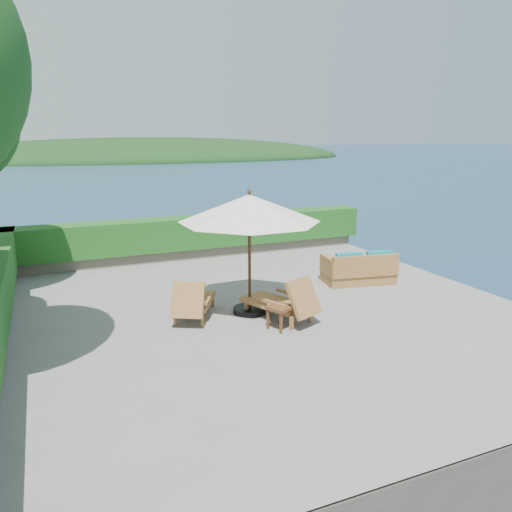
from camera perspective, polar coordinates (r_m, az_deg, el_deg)
name	(u,v)px	position (r m, az deg, el deg)	size (l,w,h in m)	color
ground	(258,311)	(11.59, 0.20, -6.28)	(12.00, 12.00, 0.00)	gray
foundation	(258,372)	(12.21, 0.20, -13.14)	(12.00, 12.00, 3.00)	#544D42
ocean	(258,426)	(12.93, 0.19, -18.89)	(600.00, 600.00, 0.00)	#18284B
offshore_island	(146,159)	(152.99, -12.44, 10.78)	(126.00, 57.60, 12.60)	black
planter_wall_far	(190,252)	(16.62, -7.52, 0.42)	(12.00, 0.60, 0.36)	#6E6658
hedge_far	(190,232)	(16.48, -7.59, 2.69)	(12.40, 0.90, 1.00)	#173F12
patio_umbrella	(249,209)	(10.91, -0.76, 5.35)	(4.07, 4.07, 2.82)	black
lounge_left	(193,301)	(11.09, -7.19, -5.12)	(1.41, 1.81, 0.97)	olive
lounge_right	(283,301)	(10.92, 3.15, -5.19)	(1.36, 1.94, 1.03)	olive
side_table	(280,310)	(10.43, 2.82, -6.21)	(0.61, 0.61, 0.50)	brown
wicker_loveseat	(359,270)	(13.92, 11.73, -1.58)	(2.05, 1.30, 0.94)	olive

